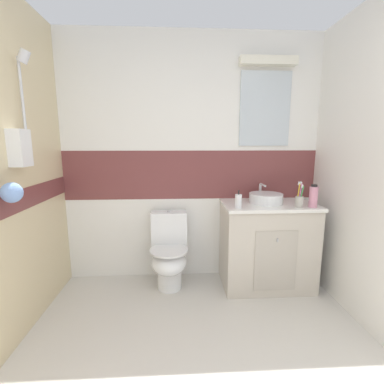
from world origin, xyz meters
name	(u,v)px	position (x,y,z in m)	size (l,w,h in m)	color
ground_plane	(201,360)	(0.00, 1.20, -0.02)	(3.20, 3.48, 0.04)	beige
wall_back_tiled	(193,159)	(0.01, 2.45, 1.26)	(3.20, 0.20, 2.50)	white
vanity_cabinet	(266,245)	(0.74, 2.14, 0.43)	(0.89, 0.55, 0.85)	beige
sink_basin	(266,198)	(0.71, 2.15, 0.90)	(0.32, 0.37, 0.17)	white
toilet	(169,253)	(-0.24, 2.15, 0.35)	(0.37, 0.50, 0.76)	white
toothbrush_cup	(299,200)	(0.96, 1.96, 0.91)	(0.07, 0.07, 0.23)	#B2ADA3
soap_dispenser	(238,201)	(0.40, 1.97, 0.91)	(0.06, 0.06, 0.16)	white
mouthwash_bottle	(313,196)	(1.08, 1.96, 0.95)	(0.08, 0.08, 0.21)	pink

